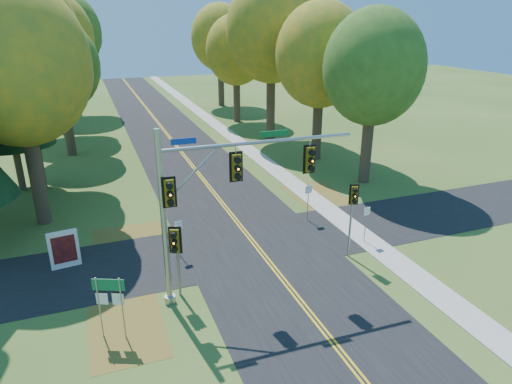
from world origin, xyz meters
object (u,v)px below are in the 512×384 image
object	(u,v)px
east_signal_pole	(353,203)
info_kiosk	(64,250)
traffic_mast	(214,191)
route_sign_cluster	(109,296)

from	to	relation	value
east_signal_pole	info_kiosk	xyz separation A→B (m)	(-14.00, 4.21, -2.15)
east_signal_pole	traffic_mast	bearing A→B (deg)	-155.31
traffic_mast	info_kiosk	bearing A→B (deg)	143.74
route_sign_cluster	info_kiosk	bearing A→B (deg)	129.32
route_sign_cluster	east_signal_pole	bearing A→B (deg)	33.87
east_signal_pole	info_kiosk	distance (m)	14.77
info_kiosk	traffic_mast	bearing A→B (deg)	-45.33
traffic_mast	route_sign_cluster	distance (m)	5.82
traffic_mast	route_sign_cluster	xyz separation A→B (m)	(-4.66, -1.43, -3.18)
traffic_mast	info_kiosk	size ratio (longest dim) A/B	4.36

